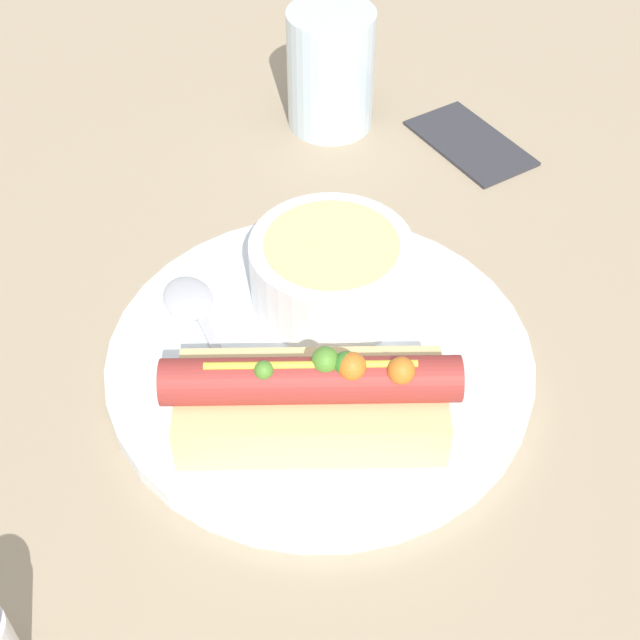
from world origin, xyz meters
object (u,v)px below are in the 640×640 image
(hot_dog, at_px, (312,399))
(soup_bowl, at_px, (331,268))
(drinking_glass, at_px, (331,70))
(spoon, at_px, (197,307))

(hot_dog, distance_m, soup_bowl, 0.11)
(soup_bowl, bearing_deg, drinking_glass, 116.63)
(soup_bowl, height_order, drinking_glass, drinking_glass)
(hot_dog, relative_size, soup_bowl, 1.55)
(hot_dog, relative_size, spoon, 1.31)
(soup_bowl, distance_m, spoon, 0.09)
(hot_dog, height_order, spoon, hot_dog)
(soup_bowl, xyz_separation_m, drinking_glass, (-0.10, 0.20, 0.01))
(spoon, relative_size, drinking_glass, 1.26)
(soup_bowl, relative_size, drinking_glass, 1.06)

